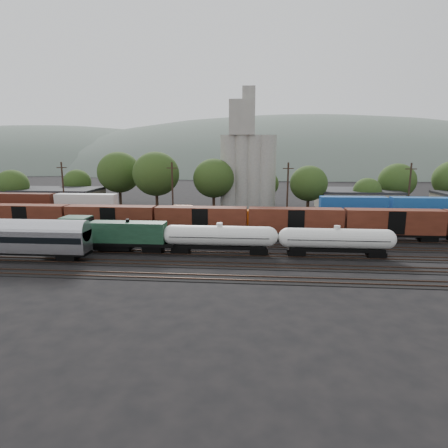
# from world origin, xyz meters

# --- Properties ---
(ground) EXTENTS (600.00, 600.00, 0.00)m
(ground) POSITION_xyz_m (0.00, 0.00, 0.00)
(ground) COLOR black
(tracks) EXTENTS (180.00, 33.20, 0.20)m
(tracks) POSITION_xyz_m (0.00, 0.00, 0.05)
(tracks) COLOR black
(tracks) RESTS_ON ground
(green_locomotive) EXTENTS (17.94, 3.17, 4.75)m
(green_locomotive) POSITION_xyz_m (-15.52, -5.00, 2.70)
(green_locomotive) COLOR black
(green_locomotive) RESTS_ON ground
(tank_car_a) EXTENTS (16.12, 2.89, 4.23)m
(tank_car_a) POSITION_xyz_m (0.67, -5.00, 2.52)
(tank_car_a) COLOR silver
(tank_car_a) RESTS_ON ground
(tank_car_b) EXTENTS (15.68, 2.81, 4.11)m
(tank_car_b) POSITION_xyz_m (16.58, -5.00, 2.46)
(tank_car_b) COLOR silver
(tank_car_b) RESTS_ON ground
(passenger_coach) EXTENTS (23.10, 2.85, 5.25)m
(passenger_coach) POSITION_xyz_m (-27.58, -10.00, 3.22)
(passenger_coach) COLOR silver
(passenger_coach) RESTS_ON ground
(orange_locomotive) EXTENTS (17.17, 2.86, 4.29)m
(orange_locomotive) POSITION_xyz_m (-3.33, 10.00, 2.46)
(orange_locomotive) COLOR black
(orange_locomotive) RESTS_ON ground
(boxcar_string) EXTENTS (153.60, 2.90, 4.20)m
(boxcar_string) POSITION_xyz_m (4.31, 5.00, 3.12)
(boxcar_string) COLOR black
(boxcar_string) RESTS_ON ground
(container_wall) EXTENTS (173.47, 2.60, 5.80)m
(container_wall) POSITION_xyz_m (10.78, 15.00, 2.88)
(container_wall) COLOR black
(container_wall) RESTS_ON ground
(grain_silo) EXTENTS (13.40, 5.00, 29.00)m
(grain_silo) POSITION_xyz_m (3.28, 36.00, 11.26)
(grain_silo) COLOR gray
(grain_silo) RESTS_ON ground
(industrial_sheds) EXTENTS (119.38, 17.26, 5.10)m
(industrial_sheds) POSITION_xyz_m (6.63, 35.25, 2.56)
(industrial_sheds) COLOR #9E937F
(industrial_sheds) RESTS_ON ground
(tree_band) EXTENTS (163.59, 19.06, 14.17)m
(tree_band) POSITION_xyz_m (-1.19, 36.45, 7.53)
(tree_band) COLOR black
(tree_band) RESTS_ON ground
(utility_poles) EXTENTS (122.20, 0.36, 12.00)m
(utility_poles) POSITION_xyz_m (0.00, 22.00, 6.21)
(utility_poles) COLOR black
(utility_poles) RESTS_ON ground
(distant_hills) EXTENTS (860.00, 286.00, 130.00)m
(distant_hills) POSITION_xyz_m (23.92, 260.00, -20.56)
(distant_hills) COLOR #59665B
(distant_hills) RESTS_ON ground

